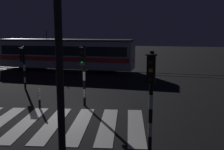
{
  "coord_description": "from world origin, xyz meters",
  "views": [
    {
      "loc": [
        5.33,
        -11.73,
        4.1
      ],
      "look_at": [
        1.35,
        3.84,
        1.4
      ],
      "focal_mm": 42.38,
      "sensor_mm": 36.0,
      "label": 1
    }
  ],
  "objects_px": {
    "traffic_light_median_centre": "(83,67)",
    "bollard_island_edge": "(39,99)",
    "tram": "(66,54)",
    "traffic_light_corner_near_right": "(151,86)",
    "traffic_light_corner_far_left": "(23,61)"
  },
  "relations": [
    {
      "from": "traffic_light_median_centre",
      "to": "bollard_island_edge",
      "type": "xyz_separation_m",
      "value": [
        -2.11,
        -1.05,
        -1.64
      ]
    },
    {
      "from": "tram",
      "to": "traffic_light_corner_near_right",
      "type": "bearing_deg",
      "value": -57.6
    },
    {
      "from": "traffic_light_median_centre",
      "to": "tram",
      "type": "height_order",
      "value": "tram"
    },
    {
      "from": "traffic_light_corner_far_left",
      "to": "bollard_island_edge",
      "type": "xyz_separation_m",
      "value": [
        3.51,
        -4.08,
        -1.43
      ]
    },
    {
      "from": "traffic_light_corner_near_right",
      "to": "bollard_island_edge",
      "type": "xyz_separation_m",
      "value": [
        -6.21,
        3.55,
        -1.71
      ]
    },
    {
      "from": "traffic_light_corner_far_left",
      "to": "traffic_light_corner_near_right",
      "type": "distance_m",
      "value": 12.36
    },
    {
      "from": "traffic_light_median_centre",
      "to": "traffic_light_corner_near_right",
      "type": "relative_size",
      "value": 0.97
    },
    {
      "from": "traffic_light_corner_near_right",
      "to": "tram",
      "type": "xyz_separation_m",
      "value": [
        -10.45,
        16.47,
        -0.53
      ]
    },
    {
      "from": "bollard_island_edge",
      "to": "tram",
      "type": "bearing_deg",
      "value": 108.17
    },
    {
      "from": "traffic_light_median_centre",
      "to": "tram",
      "type": "xyz_separation_m",
      "value": [
        -6.35,
        11.87,
        -0.46
      ]
    },
    {
      "from": "tram",
      "to": "traffic_light_corner_far_left",
      "type": "bearing_deg",
      "value": -85.27
    },
    {
      "from": "traffic_light_median_centre",
      "to": "tram",
      "type": "distance_m",
      "value": 13.47
    },
    {
      "from": "traffic_light_corner_near_right",
      "to": "tram",
      "type": "height_order",
      "value": "tram"
    },
    {
      "from": "traffic_light_corner_far_left",
      "to": "bollard_island_edge",
      "type": "relative_size",
      "value": 2.72
    },
    {
      "from": "traffic_light_corner_far_left",
      "to": "bollard_island_edge",
      "type": "height_order",
      "value": "traffic_light_corner_far_left"
    }
  ]
}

